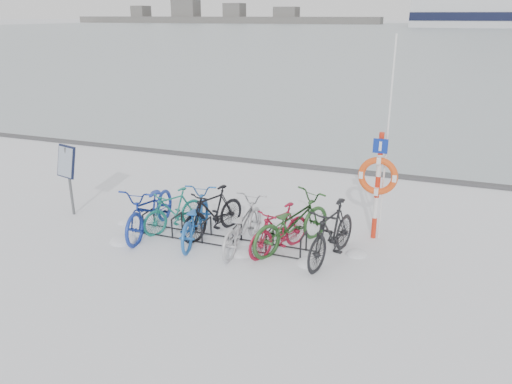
# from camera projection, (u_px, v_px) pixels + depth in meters

# --- Properties ---
(ground) EXTENTS (900.00, 900.00, 0.00)m
(ground) POSITION_uv_depth(u_px,v_px,m) (222.00, 242.00, 10.68)
(ground) COLOR white
(ground) RESTS_ON ground
(ice_sheet) EXTENTS (400.00, 298.00, 0.02)m
(ice_sheet) POSITION_uv_depth(u_px,v_px,m) (438.00, 31.00, 147.28)
(ice_sheet) COLOR #A0ADB4
(ice_sheet) RESTS_ON ground
(quay_edge) EXTENTS (400.00, 0.25, 0.10)m
(quay_edge) POSITION_uv_depth(u_px,v_px,m) (298.00, 166.00, 15.87)
(quay_edge) COLOR #3F3F42
(quay_edge) RESTS_ON ground
(bike_rack) EXTENTS (4.00, 0.48, 0.46)m
(bike_rack) POSITION_uv_depth(u_px,v_px,m) (222.00, 234.00, 10.62)
(bike_rack) COLOR black
(bike_rack) RESTS_ON ground
(info_board) EXTENTS (0.61, 0.36, 1.72)m
(info_board) POSITION_uv_depth(u_px,v_px,m) (67.00, 166.00, 11.72)
(info_board) COLOR #595B5E
(info_board) RESTS_ON ground
(lifebuoy_station) EXTENTS (0.82, 0.23, 4.25)m
(lifebuoy_station) POSITION_uv_depth(u_px,v_px,m) (378.00, 176.00, 10.35)
(lifebuoy_station) COLOR red
(lifebuoy_station) RESTS_ON ground
(shoreline) EXTENTS (180.00, 12.00, 9.50)m
(shoreline) POSITION_uv_depth(u_px,v_px,m) (215.00, 18.00, 279.46)
(shoreline) COLOR #505050
(shoreline) RESTS_ON ground
(bike_0) EXTENTS (1.03, 2.32, 1.18)m
(bike_0) POSITION_uv_depth(u_px,v_px,m) (150.00, 207.00, 11.01)
(bike_0) COLOR navy
(bike_0) RESTS_ON ground
(bike_1) EXTENTS (1.14, 1.64, 0.97)m
(bike_1) POSITION_uv_depth(u_px,v_px,m) (174.00, 209.00, 11.16)
(bike_1) COLOR #197466
(bike_1) RESTS_ON ground
(bike_2) EXTENTS (1.12, 2.14, 1.07)m
(bike_2) POSITION_uv_depth(u_px,v_px,m) (195.00, 216.00, 10.66)
(bike_2) COLOR #1E5BAF
(bike_2) RESTS_ON ground
(bike_3) EXTENTS (1.13, 1.88, 1.09)m
(bike_3) POSITION_uv_depth(u_px,v_px,m) (213.00, 211.00, 10.90)
(bike_3) COLOR black
(bike_3) RESTS_ON ground
(bike_4) EXTENTS (0.71, 2.00, 1.04)m
(bike_4) POSITION_uv_depth(u_px,v_px,m) (242.00, 223.00, 10.30)
(bike_4) COLOR #A8A9AF
(bike_4) RESTS_ON ground
(bike_5) EXTENTS (1.18, 1.73, 1.02)m
(bike_5) POSITION_uv_depth(u_px,v_px,m) (279.00, 228.00, 10.10)
(bike_5) COLOR maroon
(bike_5) RESTS_ON ground
(bike_6) EXTENTS (1.68, 2.31, 1.15)m
(bike_6) POSITION_uv_depth(u_px,v_px,m) (292.00, 221.00, 10.28)
(bike_6) COLOR #275324
(bike_6) RESTS_ON ground
(bike_7) EXTENTS (1.00, 2.08, 1.20)m
(bike_7) POSITION_uv_depth(u_px,v_px,m) (332.00, 231.00, 9.74)
(bike_7) COLOR black
(bike_7) RESTS_ON ground
(snow_drifts) EXTENTS (5.77, 1.99, 0.21)m
(snow_drifts) POSITION_uv_depth(u_px,v_px,m) (226.00, 243.00, 10.61)
(snow_drifts) COLOR white
(snow_drifts) RESTS_ON ground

